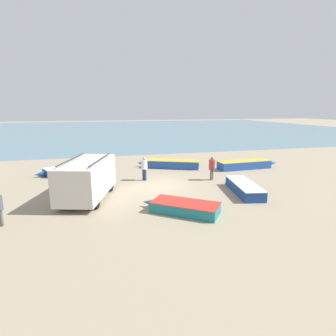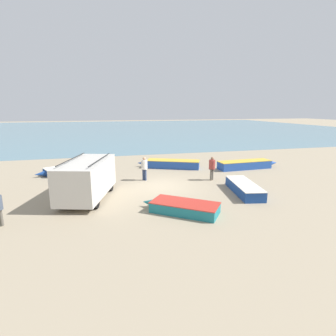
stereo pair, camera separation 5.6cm
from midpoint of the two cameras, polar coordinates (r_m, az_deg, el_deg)
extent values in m
plane|color=gray|center=(17.36, -1.31, -3.92)|extent=(200.00, 200.00, 0.00)
cube|color=slate|center=(68.49, -11.20, 8.40)|extent=(120.00, 80.00, 0.01)
cube|color=beige|center=(15.33, -17.09, -2.03)|extent=(3.30, 5.14, 1.88)
cube|color=black|center=(17.69, -14.45, -1.65)|extent=(1.83, 0.63, 0.85)
cube|color=#1E232D|center=(17.38, -14.72, 1.73)|extent=(1.74, 0.56, 0.60)
cylinder|color=black|center=(17.18, -18.14, -3.45)|extent=(0.42, 0.78, 0.75)
cylinder|color=black|center=(16.65, -12.35, -3.61)|extent=(0.42, 0.78, 0.75)
cylinder|color=black|center=(14.59, -22.09, -6.65)|extent=(0.42, 0.78, 0.75)
cylinder|color=black|center=(13.96, -15.35, -7.01)|extent=(0.42, 0.78, 0.75)
cylinder|color=black|center=(15.38, -20.16, 1.86)|extent=(1.15, 3.75, 0.05)
cylinder|color=black|center=(14.85, -14.45, 1.87)|extent=(1.15, 3.75, 0.05)
cube|color=#234CA3|center=(22.54, 1.22, 0.83)|extent=(4.55, 2.92, 0.64)
cone|color=#234CA3|center=(23.07, -5.43, 1.06)|extent=(1.13, 0.95, 0.61)
cube|color=gold|center=(22.49, 1.22, 1.47)|extent=(0.64, 1.13, 0.05)
cube|color=gold|center=(22.47, 1.22, 1.68)|extent=(4.60, 2.95, 0.04)
cube|color=navy|center=(16.53, 16.33, -4.27)|extent=(1.83, 3.82, 0.57)
cone|color=navy|center=(18.56, 13.95, -2.27)|extent=(0.68, 0.89, 0.55)
cube|color=silver|center=(16.47, 16.38, -3.53)|extent=(1.13, 0.39, 0.05)
cube|color=silver|center=(16.45, 16.40, -3.25)|extent=(1.85, 3.86, 0.04)
cube|color=navy|center=(22.26, -20.55, -0.35)|extent=(3.94, 3.01, 0.48)
cone|color=navy|center=(21.66, -26.01, -1.20)|extent=(0.91, 0.76, 0.46)
cube|color=silver|center=(22.23, -20.58, 0.09)|extent=(0.82, 1.40, 0.05)
cube|color=silver|center=(22.21, -20.60, 0.30)|extent=(3.98, 3.04, 0.04)
cube|color=#234CA3|center=(23.15, 16.35, 0.65)|extent=(4.61, 1.43, 0.65)
cone|color=#234CA3|center=(24.77, 21.75, 1.02)|extent=(1.03, 0.66, 0.62)
cube|color=gold|center=(23.10, 16.39, 1.28)|extent=(0.25, 1.13, 0.05)
cube|color=gold|center=(23.08, 16.40, 1.48)|extent=(4.66, 1.44, 0.04)
cube|color=#1E757F|center=(13.01, 3.81, -8.65)|extent=(3.45, 3.07, 0.49)
cone|color=#1E757F|center=(13.72, -4.10, -7.50)|extent=(0.85, 0.80, 0.46)
cube|color=#B22D23|center=(12.95, 3.82, -7.92)|extent=(0.94, 1.17, 0.05)
cube|color=#B22D23|center=(12.92, 3.83, -7.57)|extent=(3.48, 3.10, 0.04)
cylinder|color=navy|center=(18.74, -5.28, -1.42)|extent=(0.15, 0.15, 0.81)
cylinder|color=navy|center=(18.65, -4.84, -1.48)|extent=(0.15, 0.15, 0.81)
cylinder|color=silver|center=(18.53, -5.11, 0.73)|extent=(0.44, 0.44, 0.64)
sphere|color=tan|center=(18.45, -5.13, 2.04)|extent=(0.22, 0.22, 0.22)
cylinder|color=#5B564C|center=(18.86, 9.43, -1.44)|extent=(0.15, 0.15, 0.82)
cylinder|color=#5B564C|center=(19.00, 9.72, -1.35)|extent=(0.15, 0.15, 0.82)
cylinder|color=#993833|center=(18.76, 9.66, 0.77)|extent=(0.44, 0.44, 0.65)
sphere|color=#8C664C|center=(18.68, 9.71, 2.08)|extent=(0.22, 0.22, 0.22)
cylinder|color=#5B564C|center=(13.62, -32.46, -9.07)|extent=(0.15, 0.15, 0.77)
camera|label=1|loc=(0.03, -89.91, 0.02)|focal=28.00mm
camera|label=2|loc=(0.03, 90.09, -0.02)|focal=28.00mm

